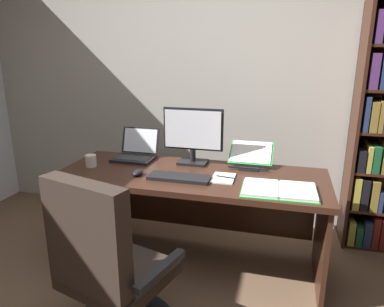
{
  "coord_description": "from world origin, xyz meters",
  "views": [
    {
      "loc": [
        0.57,
        -1.28,
        1.55
      ],
      "look_at": [
        -0.03,
        0.96,
        0.88
      ],
      "focal_mm": 33.37,
      "sensor_mm": 36.0,
      "label": 1
    }
  ],
  "objects_px": {
    "keyboard": "(179,178)",
    "coffee_mug": "(91,161)",
    "monitor": "(193,136)",
    "notepad": "(223,178)",
    "reading_stand_with_book": "(251,155)",
    "laptop": "(136,152)",
    "open_binder": "(279,190)",
    "pen": "(226,177)",
    "desk": "(194,194)",
    "office_chair": "(108,277)",
    "computer_mouse": "(138,173)"
  },
  "relations": [
    {
      "from": "keyboard",
      "to": "coffee_mug",
      "type": "relative_size",
      "value": 4.72
    },
    {
      "from": "monitor",
      "to": "notepad",
      "type": "relative_size",
      "value": 2.19
    },
    {
      "from": "reading_stand_with_book",
      "to": "coffee_mug",
      "type": "height_order",
      "value": "reading_stand_with_book"
    },
    {
      "from": "laptop",
      "to": "reading_stand_with_book",
      "type": "height_order",
      "value": "laptop"
    },
    {
      "from": "monitor",
      "to": "notepad",
      "type": "bearing_deg",
      "value": -44.53
    },
    {
      "from": "notepad",
      "to": "coffee_mug",
      "type": "relative_size",
      "value": 2.36
    },
    {
      "from": "open_binder",
      "to": "pen",
      "type": "height_order",
      "value": "open_binder"
    },
    {
      "from": "desk",
      "to": "notepad",
      "type": "relative_size",
      "value": 8.98
    },
    {
      "from": "laptop",
      "to": "reading_stand_with_book",
      "type": "relative_size",
      "value": 0.97
    },
    {
      "from": "keyboard",
      "to": "reading_stand_with_book",
      "type": "distance_m",
      "value": 0.62
    },
    {
      "from": "notepad",
      "to": "office_chair",
      "type": "bearing_deg",
      "value": -119.3
    },
    {
      "from": "laptop",
      "to": "pen",
      "type": "height_order",
      "value": "laptop"
    },
    {
      "from": "coffee_mug",
      "to": "monitor",
      "type": "bearing_deg",
      "value": 20.76
    },
    {
      "from": "desk",
      "to": "reading_stand_with_book",
      "type": "height_order",
      "value": "reading_stand_with_book"
    },
    {
      "from": "monitor",
      "to": "computer_mouse",
      "type": "xyz_separation_m",
      "value": [
        -0.3,
        -0.37,
        -0.19
      ]
    },
    {
      "from": "open_binder",
      "to": "notepad",
      "type": "height_order",
      "value": "open_binder"
    },
    {
      "from": "keyboard",
      "to": "open_binder",
      "type": "distance_m",
      "value": 0.66
    },
    {
      "from": "pen",
      "to": "reading_stand_with_book",
      "type": "bearing_deg",
      "value": 70.43
    },
    {
      "from": "pen",
      "to": "coffee_mug",
      "type": "height_order",
      "value": "coffee_mug"
    },
    {
      "from": "desk",
      "to": "open_binder",
      "type": "distance_m",
      "value": 0.69
    },
    {
      "from": "computer_mouse",
      "to": "open_binder",
      "type": "bearing_deg",
      "value": -2.99
    },
    {
      "from": "keyboard",
      "to": "notepad",
      "type": "relative_size",
      "value": 2.0
    },
    {
      "from": "monitor",
      "to": "computer_mouse",
      "type": "height_order",
      "value": "monitor"
    },
    {
      "from": "monitor",
      "to": "notepad",
      "type": "height_order",
      "value": "monitor"
    },
    {
      "from": "open_binder",
      "to": "keyboard",
      "type": "bearing_deg",
      "value": 173.9
    },
    {
      "from": "monitor",
      "to": "office_chair",
      "type": "bearing_deg",
      "value": -98.8
    },
    {
      "from": "office_chair",
      "to": "monitor",
      "type": "height_order",
      "value": "monitor"
    },
    {
      "from": "monitor",
      "to": "coffee_mug",
      "type": "xyz_separation_m",
      "value": [
        -0.72,
        -0.27,
        -0.17
      ]
    },
    {
      "from": "desk",
      "to": "coffee_mug",
      "type": "distance_m",
      "value": 0.81
    },
    {
      "from": "laptop",
      "to": "open_binder",
      "type": "relative_size",
      "value": 0.67
    },
    {
      "from": "reading_stand_with_book",
      "to": "desk",
      "type": "bearing_deg",
      "value": -149.1
    },
    {
      "from": "coffee_mug",
      "to": "open_binder",
      "type": "bearing_deg",
      "value": -5.98
    },
    {
      "from": "laptop",
      "to": "pen",
      "type": "xyz_separation_m",
      "value": [
        0.78,
        -0.29,
        -0.04
      ]
    },
    {
      "from": "reading_stand_with_book",
      "to": "open_binder",
      "type": "bearing_deg",
      "value": -65.28
    },
    {
      "from": "desk",
      "to": "pen",
      "type": "xyz_separation_m",
      "value": [
        0.26,
        -0.13,
        0.2
      ]
    },
    {
      "from": "computer_mouse",
      "to": "coffee_mug",
      "type": "bearing_deg",
      "value": 167.3
    },
    {
      "from": "computer_mouse",
      "to": "reading_stand_with_book",
      "type": "bearing_deg",
      "value": 31.02
    },
    {
      "from": "monitor",
      "to": "reading_stand_with_book",
      "type": "xyz_separation_m",
      "value": [
        0.43,
        0.07,
        -0.13
      ]
    },
    {
      "from": "desk",
      "to": "office_chair",
      "type": "xyz_separation_m",
      "value": [
        -0.22,
        -0.94,
        -0.11
      ]
    },
    {
      "from": "laptop",
      "to": "keyboard",
      "type": "distance_m",
      "value": 0.6
    },
    {
      "from": "keyboard",
      "to": "open_binder",
      "type": "relative_size",
      "value": 0.9
    },
    {
      "from": "monitor",
      "to": "open_binder",
      "type": "relative_size",
      "value": 0.99
    },
    {
      "from": "keyboard",
      "to": "laptop",
      "type": "bearing_deg",
      "value": 141.96
    },
    {
      "from": "desk",
      "to": "computer_mouse",
      "type": "distance_m",
      "value": 0.46
    },
    {
      "from": "laptop",
      "to": "office_chair",
      "type": "bearing_deg",
      "value": -74.48
    },
    {
      "from": "open_binder",
      "to": "notepad",
      "type": "xyz_separation_m",
      "value": [
        -0.37,
        0.13,
        -0.01
      ]
    },
    {
      "from": "reading_stand_with_book",
      "to": "monitor",
      "type": "bearing_deg",
      "value": -170.26
    },
    {
      "from": "office_chair",
      "to": "reading_stand_with_book",
      "type": "distance_m",
      "value": 1.37
    },
    {
      "from": "reading_stand_with_book",
      "to": "notepad",
      "type": "relative_size",
      "value": 1.54
    },
    {
      "from": "open_binder",
      "to": "reading_stand_with_book",
      "type": "bearing_deg",
      "value": 112.96
    }
  ]
}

